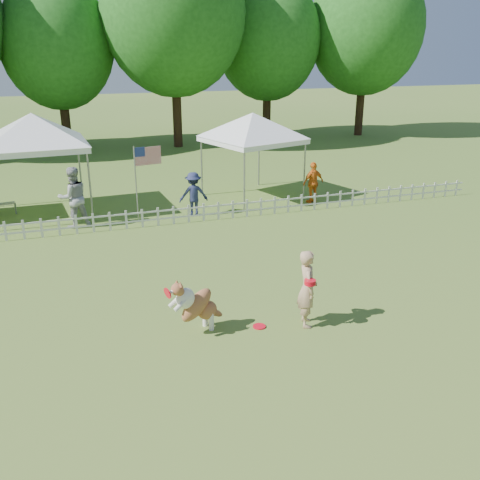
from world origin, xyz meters
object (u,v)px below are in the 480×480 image
Objects in this scene: spectator_b at (194,194)px; frisbee_on_turf at (259,326)px; canopy_tent_left at (38,166)px; spectator_a at (73,197)px; handler at (307,288)px; flag_pole at (136,185)px; canopy_tent_right at (252,157)px; spectator_c at (313,183)px; dog at (197,305)px.

frisbee_on_turf is at bearing 90.65° from spectator_b.
spectator_a is (1.00, -1.84, -0.69)m from canopy_tent_left.
spectator_b is (-0.33, 8.10, -0.07)m from handler.
handler is at bearing -85.31° from flag_pole.
canopy_tent_right reaches higher than handler.
handler is 9.99m from canopy_tent_right.
flag_pole is 1.65× the size of spectator_c.
handler is 1.35× the size of dog.
canopy_tent_left is 2.23× the size of spectator_b.
handler is 8.10m from spectator_b.
dog is 7.60m from flag_pole.
canopy_tent_right reaches higher than spectator_b.
flag_pole reaches higher than spectator_b.
spectator_b is (-2.67, -1.59, -0.80)m from canopy_tent_right.
spectator_a is at bearing 176.40° from canopy_tent_right.
flag_pole is at bearing 31.05° from handler.
canopy_tent_left is 1.34× the size of flag_pole.
canopy_tent_left is (-2.99, 9.56, 1.05)m from dog.
handler is 0.53× the size of canopy_tent_right.
canopy_tent_right is 1.60× the size of spectator_a.
spectator_a reaches higher than spectator_c.
spectator_c is (4.50, 0.16, 0.01)m from spectator_b.
flag_pole reaches higher than handler.
canopy_tent_right is 4.87m from flag_pole.
canopy_tent_right is 1.25× the size of flag_pole.
handler is at bearing -65.90° from canopy_tent_left.
frisbee_on_turf is 0.08× the size of canopy_tent_left.
dog is 1.38m from frisbee_on_turf.
spectator_a is 8.34m from spectator_c.
handler is 1.25m from frisbee_on_turf.
canopy_tent_left is (-4.22, 9.78, 1.64)m from frisbee_on_turf.
frisbee_on_turf is at bearing -29.82° from dog.
flag_pole is (-4.56, -1.69, -0.30)m from canopy_tent_right.
canopy_tent_left is at bearing 113.35° from frisbee_on_turf.
canopy_tent_right reaches higher than frisbee_on_turf.
flag_pole is 1.97m from spectator_a.
canopy_tent_right is 2.46m from spectator_c.
canopy_tent_right is at bearing 1.95° from handler.
handler is 6.18× the size of frisbee_on_turf.
spectator_c is (5.12, 8.06, 0.74)m from frisbee_on_turf.
handler is at bearing -120.61° from canopy_tent_right.
spectator_b is at bearing -7.62° from flag_pole.
canopy_tent_left reaches higher than spectator_a.
canopy_tent_left reaches higher than dog.
handler reaches higher than frisbee_on_turf.
spectator_a is (-2.00, 7.71, 0.36)m from dog.
flag_pole is 6.42m from spectator_c.
handler is 11.26m from canopy_tent_left.
canopy_tent_right reaches higher than flag_pole.
handler is 9.14m from spectator_a.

